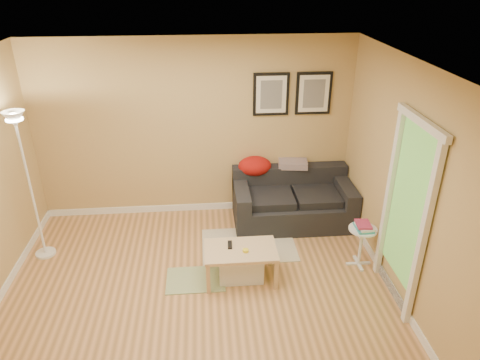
% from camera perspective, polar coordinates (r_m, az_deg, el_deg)
% --- Properties ---
extents(floor, '(4.50, 4.50, 0.00)m').
position_cam_1_polar(floor, '(5.30, -5.31, -14.63)').
color(floor, tan).
rests_on(floor, ground).
extents(ceiling, '(4.50, 4.50, 0.00)m').
position_cam_1_polar(ceiling, '(4.10, -6.85, 14.02)').
color(ceiling, white).
rests_on(ceiling, wall_back).
extents(wall_back, '(4.50, 0.00, 4.50)m').
position_cam_1_polar(wall_back, '(6.39, -5.86, 6.39)').
color(wall_back, tan).
rests_on(wall_back, ground).
extents(wall_front, '(4.50, 0.00, 4.50)m').
position_cam_1_polar(wall_front, '(2.95, -6.27, -20.93)').
color(wall_front, tan).
rests_on(wall_front, ground).
extents(wall_right, '(0.00, 4.00, 4.00)m').
position_cam_1_polar(wall_right, '(5.02, 20.60, -0.98)').
color(wall_right, tan).
rests_on(wall_right, ground).
extents(baseboard_back, '(4.50, 0.02, 0.10)m').
position_cam_1_polar(baseboard_back, '(6.90, -5.39, -3.45)').
color(baseboard_back, white).
rests_on(baseboard_back, ground).
extents(baseboard_right, '(0.02, 4.00, 0.10)m').
position_cam_1_polar(baseboard_right, '(5.67, 18.49, -12.29)').
color(baseboard_right, white).
rests_on(baseboard_right, ground).
extents(sofa, '(1.70, 0.90, 0.75)m').
position_cam_1_polar(sofa, '(6.46, 6.83, -2.43)').
color(sofa, black).
rests_on(sofa, ground).
extents(red_throw, '(0.48, 0.36, 0.28)m').
position_cam_1_polar(red_throw, '(6.49, 1.91, 1.81)').
color(red_throw, '#A7170F').
rests_on(red_throw, sofa).
extents(plaid_throw, '(0.45, 0.32, 0.10)m').
position_cam_1_polar(plaid_throw, '(6.58, 6.79, 2.08)').
color(plaid_throw, tan).
rests_on(plaid_throw, sofa).
extents(framed_print_left, '(0.50, 0.04, 0.60)m').
position_cam_1_polar(framed_print_left, '(6.28, 4.00, 10.91)').
color(framed_print_left, black).
rests_on(framed_print_left, wall_back).
extents(framed_print_right, '(0.50, 0.04, 0.60)m').
position_cam_1_polar(framed_print_right, '(6.40, 9.42, 10.92)').
color(framed_print_right, black).
rests_on(framed_print_right, wall_back).
extents(area_rug, '(1.25, 0.85, 0.01)m').
position_cam_1_polar(area_rug, '(6.08, 1.12, -8.32)').
color(area_rug, beige).
rests_on(area_rug, ground).
extents(green_runner, '(0.70, 0.50, 0.01)m').
position_cam_1_polar(green_runner, '(5.52, -5.71, -12.59)').
color(green_runner, '#668C4C').
rests_on(green_runner, ground).
extents(coffee_table, '(0.92, 0.65, 0.42)m').
position_cam_1_polar(coffee_table, '(5.40, 0.08, -10.70)').
color(coffee_table, tan).
rests_on(coffee_table, ground).
extents(remote_control, '(0.06, 0.16, 0.02)m').
position_cam_1_polar(remote_control, '(5.33, -1.30, -8.31)').
color(remote_control, black).
rests_on(remote_control, coffee_table).
extents(tape_roll, '(0.07, 0.07, 0.03)m').
position_cam_1_polar(tape_roll, '(5.22, 0.72, -9.04)').
color(tape_roll, yellow).
rests_on(tape_roll, coffee_table).
extents(storage_bin, '(0.54, 0.40, 0.33)m').
position_cam_1_polar(storage_bin, '(5.45, 0.07, -10.84)').
color(storage_bin, white).
rests_on(storage_bin, ground).
extents(side_table, '(0.35, 0.35, 0.53)m').
position_cam_1_polar(side_table, '(5.79, 15.19, -8.26)').
color(side_table, white).
rests_on(side_table, ground).
extents(book_stack, '(0.24, 0.29, 0.08)m').
position_cam_1_polar(book_stack, '(5.62, 15.61, -5.70)').
color(book_stack, teal).
rests_on(book_stack, side_table).
extents(floor_lamp, '(0.25, 0.25, 1.96)m').
position_cam_1_polar(floor_lamp, '(6.00, -25.19, -1.38)').
color(floor_lamp, white).
rests_on(floor_lamp, ground).
extents(doorway, '(0.12, 1.01, 2.13)m').
position_cam_1_polar(doorway, '(5.01, 20.27, -4.58)').
color(doorway, white).
rests_on(doorway, ground).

